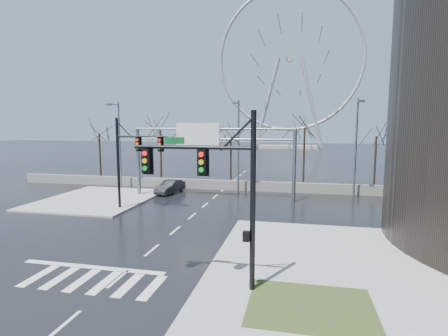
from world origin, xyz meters
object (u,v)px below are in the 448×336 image
(signal_mast_near, at_px, (222,183))
(car, at_px, (170,187))
(signal_mast_far, at_px, (130,155))
(sign_gantry, at_px, (209,147))
(ferris_wheel, at_px, (290,65))

(signal_mast_near, bearing_deg, car, 116.48)
(signal_mast_far, bearing_deg, car, 85.27)
(sign_gantry, bearing_deg, car, 159.57)
(signal_mast_near, xyz_separation_m, signal_mast_far, (-11.01, 13.00, -0.04))
(sign_gantry, bearing_deg, ferris_wheel, 86.16)
(signal_mast_far, xyz_separation_m, ferris_wheel, (10.87, 86.04, 21.30))
(signal_mast_far, relative_size, ferris_wheel, 0.16)
(sign_gantry, distance_m, car, 6.84)
(sign_gantry, xyz_separation_m, car, (-4.85, 1.81, -4.47))
(signal_mast_near, bearing_deg, sign_gantry, 106.19)
(signal_mast_far, height_order, sign_gantry, signal_mast_far)
(signal_mast_near, distance_m, car, 23.61)
(car, bearing_deg, sign_gantry, -10.23)
(signal_mast_near, height_order, signal_mast_far, same)
(signal_mast_near, height_order, car, signal_mast_near)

